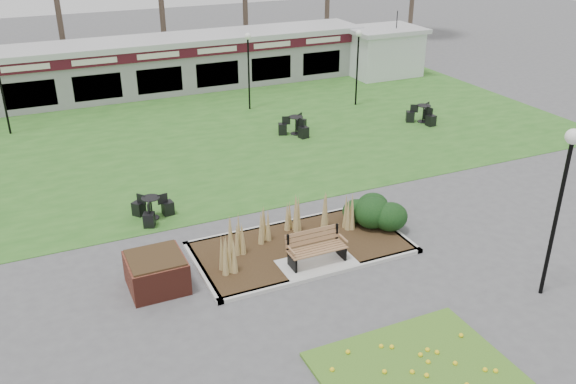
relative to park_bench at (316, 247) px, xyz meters
name	(u,v)px	position (x,y,z in m)	size (l,w,h in m)	color
ground	(319,269)	(0.00, -0.25, -0.59)	(100.00, 100.00, 0.00)	#515154
lawn	(197,137)	(0.00, 11.75, -0.58)	(34.00, 16.00, 0.02)	#2B631F
flower_bed	(414,368)	(0.00, -4.85, -0.52)	(4.20, 3.00, 0.16)	#3B7321
planting_bed	(336,228)	(1.27, 1.10, -0.22)	(6.75, 3.40, 1.27)	#352315
park_bench	(316,247)	(0.00, 0.00, 0.00)	(1.70, 0.66, 0.93)	#9B6E46
brick_planter	(156,272)	(-4.40, 0.75, -0.11)	(1.50, 1.50, 0.95)	maroon
food_pavilion	(153,65)	(0.00, 19.71, 0.89)	(24.60, 3.40, 2.90)	#9A9A9D
service_hut	(383,51)	(13.50, 17.75, 0.86)	(4.40, 3.40, 2.83)	silver
lamp_post_near_right	(565,178)	(4.84, -3.75, 2.77)	(0.38, 0.38, 4.61)	black
lamp_post_mid_right	(358,51)	(8.89, 12.99, 2.20)	(0.32, 0.32, 3.82)	black
lamp_post_far_right	(248,54)	(3.63, 14.56, 2.20)	(0.32, 0.32, 3.82)	black
bistro_set_b	(296,128)	(4.16, 10.21, -0.30)	(1.52, 1.45, 0.82)	black
bistro_set_c	(152,211)	(-3.62, 4.75, -0.32)	(1.32, 1.41, 0.76)	black
bistro_set_d	(423,116)	(10.38, 9.24, -0.29)	(1.55, 1.36, 0.82)	black
patio_umbrella	(395,47)	(13.98, 17.26, 1.14)	(2.66, 2.69, 2.72)	black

